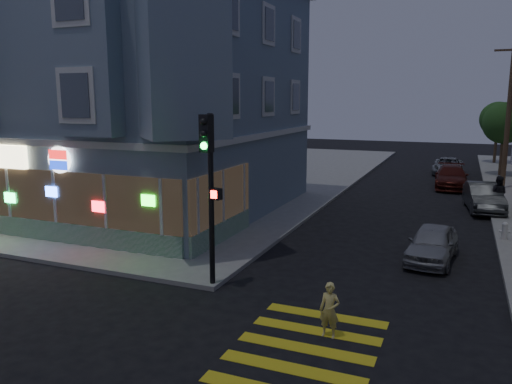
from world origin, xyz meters
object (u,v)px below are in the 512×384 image
Objects in this scene: parked_car_d at (448,166)px; fire_hydrant at (505,230)px; street_tree_far at (498,119)px; parked_car_c at (451,177)px; utility_pole at (509,113)px; parked_car_a at (432,243)px; parked_car_b at (484,197)px; street_tree_near at (504,123)px; running_child at (330,310)px; pedestrian_a at (498,194)px; traffic_signal at (209,171)px.

fire_hydrant is at bearing -81.87° from parked_car_d.
parked_car_c is (-3.20, -14.37, -3.23)m from street_tree_far.
parked_car_a is (-3.23, -16.44, -4.17)m from utility_pole.
parked_car_d is at bearing 91.97° from parked_car_b.
parked_car_c is at bearing -102.54° from street_tree_far.
utility_pole is at bearing -60.20° from parked_car_d.
running_child is (-5.34, -29.47, -3.26)m from street_tree_near.
parked_car_a is (-2.53, -8.98, -0.40)m from pedestrian_a.
parked_car_d is (-3.60, -8.06, -3.30)m from street_tree_far.
street_tree_near reaches higher than parked_car_c.
parked_car_a is at bearing 76.86° from running_child.
pedestrian_a is at bearing -78.59° from parked_car_d.
traffic_signal reaches higher than pedestrian_a.
pedestrian_a is (4.44, 16.01, 0.36)m from running_child.
street_tree_far is (0.20, 14.00, -0.86)m from utility_pole.
pedestrian_a is (-0.90, -21.46, -2.90)m from street_tree_far.
parked_car_c is 22.52m from traffic_signal.
pedestrian_a is 16.88m from traffic_signal.
parked_car_a reaches higher than fire_hydrant.
traffic_signal is at bearing -108.63° from street_tree_near.
street_tree_far is 1.09× the size of parked_car_c.
parked_car_b reaches higher than parked_car_a.
traffic_signal reaches higher than parked_car_b.
traffic_signal is (-9.38, -35.83, -0.35)m from street_tree_far.
utility_pole is at bearing -91.91° from street_tree_near.
utility_pole is 13.70m from fire_hydrant.
pedestrian_a reaches higher than parked_car_b.
running_child is (-5.34, -37.47, -3.26)m from street_tree_far.
parked_car_c is 1.07× the size of parked_car_d.
pedestrian_a is at bearing 71.04° from traffic_signal.
traffic_signal is at bearing -108.63° from parked_car_c.
utility_pole is 6.64× the size of running_child.
utility_pole is 2.06× the size of parked_car_b.
utility_pole reaches higher than fire_hydrant.
street_tree_near reaches higher than traffic_signal.
parked_car_c reaches higher than parked_car_d.
street_tree_near is at bearing 81.83° from running_child.
street_tree_far is 7.47× the size of fire_hydrant.
pedestrian_a is at bearing -92.40° from street_tree_far.
utility_pole is 5.10× the size of pedestrian_a.
utility_pole is 8.38m from pedestrian_a.
traffic_signal reaches higher than parked_car_a.
street_tree_near reaches higher than parked_car_a.
utility_pole reaches higher than running_child.
parked_car_b is (-1.50, -13.02, -3.22)m from street_tree_near.
parked_car_a is at bearing -126.26° from fire_hydrant.
parked_car_c is (-3.00, -0.37, -4.09)m from utility_pole.
running_child is at bearing -10.50° from traffic_signal.
parked_car_a is at bearing -89.54° from parked_car_d.
street_tree_far is (0.00, 8.00, 0.00)m from street_tree_near.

